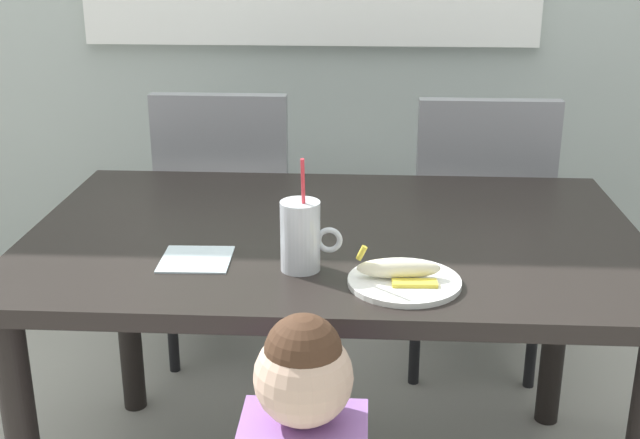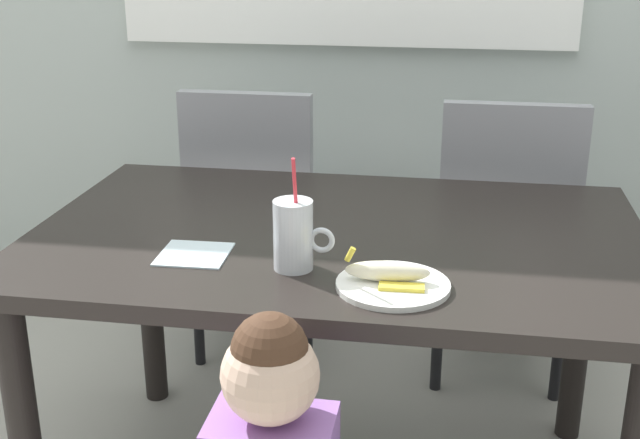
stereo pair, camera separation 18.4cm
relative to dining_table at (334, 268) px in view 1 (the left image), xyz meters
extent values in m
cube|color=black|center=(0.00, 0.00, 0.08)|extent=(1.45, 0.93, 0.04)
cylinder|color=black|center=(-0.64, 0.39, -0.30)|extent=(0.07, 0.07, 0.72)
cylinder|color=black|center=(0.64, 0.39, -0.30)|extent=(0.07, 0.07, 0.72)
cube|color=gray|center=(-0.38, 0.80, -0.21)|extent=(0.44, 0.44, 0.06)
cube|color=gray|center=(-0.38, 0.60, 0.06)|extent=(0.42, 0.05, 0.48)
cylinder|color=black|center=(-0.19, 0.99, -0.45)|extent=(0.04, 0.04, 0.42)
cylinder|color=black|center=(-0.57, 0.99, -0.45)|extent=(0.04, 0.04, 0.42)
cylinder|color=black|center=(-0.19, 0.61, -0.45)|extent=(0.04, 0.04, 0.42)
cylinder|color=black|center=(-0.57, 0.61, -0.45)|extent=(0.04, 0.04, 0.42)
cube|color=gray|center=(0.43, 0.77, -0.21)|extent=(0.44, 0.44, 0.06)
cube|color=gray|center=(0.43, 0.57, 0.06)|extent=(0.42, 0.05, 0.48)
cylinder|color=black|center=(0.62, 0.96, -0.45)|extent=(0.04, 0.04, 0.42)
cylinder|color=black|center=(0.24, 0.96, -0.45)|extent=(0.04, 0.04, 0.42)
cylinder|color=black|center=(0.62, 0.58, -0.45)|extent=(0.04, 0.04, 0.42)
cylinder|color=black|center=(0.24, 0.58, -0.45)|extent=(0.04, 0.04, 0.42)
sphere|color=beige|center=(-0.02, -0.63, 0.07)|extent=(0.17, 0.17, 0.17)
sphere|color=#472D1E|center=(-0.02, -0.63, 0.11)|extent=(0.13, 0.13, 0.13)
cylinder|color=silver|center=(-0.06, -0.24, 0.17)|extent=(0.08, 0.08, 0.15)
cylinder|color=beige|center=(-0.06, -0.24, 0.14)|extent=(0.07, 0.07, 0.08)
torus|color=silver|center=(0.00, -0.24, 0.17)|extent=(0.06, 0.01, 0.06)
cylinder|color=#E5333F|center=(-0.05, -0.25, 0.24)|extent=(0.01, 0.06, 0.22)
cylinder|color=white|center=(0.16, -0.31, 0.10)|extent=(0.23, 0.23, 0.01)
ellipsoid|color=#F4EAC6|center=(0.14, -0.30, 0.13)|extent=(0.17, 0.05, 0.04)
cube|color=yellow|center=(0.17, -0.33, 0.11)|extent=(0.09, 0.04, 0.01)
cube|color=yellow|center=(0.16, -0.26, 0.11)|extent=(0.09, 0.04, 0.01)
cylinder|color=yellow|center=(0.07, -0.30, 0.16)|extent=(0.02, 0.01, 0.03)
cube|color=silver|center=(-0.29, -0.20, 0.10)|extent=(0.15, 0.15, 0.00)
camera|label=1|loc=(0.07, -1.83, 0.78)|focal=45.97mm
camera|label=2|loc=(0.26, -1.80, 0.78)|focal=45.97mm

